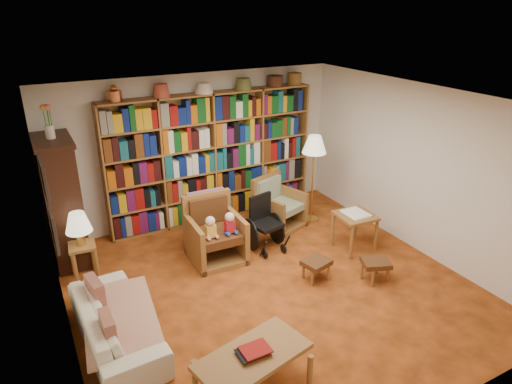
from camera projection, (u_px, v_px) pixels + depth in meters
floor at (270, 286)px, 6.16m from camera, size 5.00×5.00×0.00m
ceiling at (272, 101)px, 5.19m from camera, size 5.00×5.00×0.00m
wall_back at (198, 148)px, 7.71m from camera, size 5.00×0.00×5.00m
wall_front at (426, 314)px, 3.65m from camera, size 5.00×0.00×5.00m
wall_left at (56, 249)px, 4.60m from camera, size 0.00×5.00×5.00m
wall_right at (417, 169)px, 6.76m from camera, size 0.00×5.00×5.00m
bookshelf at (213, 154)px, 7.69m from camera, size 3.60×0.30×2.42m
curio_cabinet at (62, 200)px, 6.44m from camera, size 0.50×0.95×2.40m
framed_pictures at (49, 204)px, 4.70m from camera, size 0.03×0.52×0.97m
sofa at (116, 323)px, 5.07m from camera, size 1.79×0.78×0.51m
sofa_throw at (120, 318)px, 5.07m from camera, size 0.92×1.51×0.04m
cushion_left at (96, 295)px, 5.22m from camera, size 0.18×0.39×0.37m
cushion_right at (108, 331)px, 4.65m from camera, size 0.12×0.35×0.35m
side_table_lamp at (83, 254)px, 6.20m from camera, size 0.37×0.37×0.53m
table_lamp at (78, 223)px, 6.01m from camera, size 0.35×0.35×0.47m
armchair_leather at (213, 233)px, 6.75m from camera, size 0.77×0.83×0.96m
armchair_sage at (277, 207)px, 7.75m from camera, size 0.90×0.90×0.85m
wheelchair at (264, 224)px, 7.02m from camera, size 0.48×0.67×0.83m
floor_lamp at (314, 148)px, 7.52m from camera, size 0.40×0.40×1.53m
side_table_papers at (355, 220)px, 6.91m from camera, size 0.58×0.58×0.61m
footstool_a at (316, 264)px, 6.21m from camera, size 0.42×0.38×0.30m
footstool_b at (376, 264)px, 6.20m from camera, size 0.45×0.42×0.31m
coffee_table at (253, 358)px, 4.38m from camera, size 1.21×0.79×0.49m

